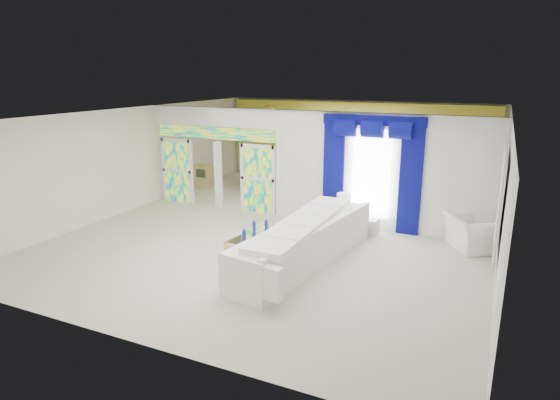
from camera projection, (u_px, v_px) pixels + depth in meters
The scene contains 22 objects.
floor at pixel (289, 228), 12.49m from camera, with size 12.00×12.00×0.00m, color #B7AF9E.
dividing_wall at pixel (382, 173), 12.10m from camera, with size 5.70×0.18×3.00m, color white.
dividing_header at pixel (214, 117), 13.82m from camera, with size 4.30×0.18×0.55m, color white.
stained_panel_left at pixel (177, 171), 14.85m from camera, with size 0.95×0.04×2.00m, color #994C3F.
stained_panel_right at pixel (258, 179), 13.69m from camera, with size 0.95×0.04×2.00m, color #994C3F.
stained_transom at pixel (215, 133), 13.95m from camera, with size 4.00×0.05×0.35m, color #994C3F.
window_pane at pixel (371, 174), 12.13m from camera, with size 1.00×0.02×2.30m, color white.
blue_drape_left at pixel (334, 173), 12.53m from camera, with size 0.55×0.10×2.80m, color #05044B.
blue_drape_right at pixel (411, 180), 11.71m from camera, with size 0.55×0.10×2.80m, color #05044B.
blue_pelmet at pixel (374, 121), 11.75m from camera, with size 2.60×0.12×0.25m, color #05044B.
wall_mirror at pixel (501, 201), 9.20m from camera, with size 0.04×2.70×1.90m, color white.
gold_curtains at pixel (355, 143), 17.27m from camera, with size 9.70×0.12×2.90m, color gold.
white_sofa at pixel (305, 244), 10.10m from camera, with size 0.96×4.48×0.85m, color white.
coffee_table at pixel (255, 242), 10.98m from camera, with size 0.54×1.62×0.36m, color gold.
console_table at pixel (354, 224), 12.17m from camera, with size 1.22×0.39×0.41m, color silver.
table_lamp at pixel (344, 204), 12.16m from camera, with size 0.36×0.36×0.58m, color white.
armchair at pixel (473, 233), 10.98m from camera, with size 1.19×1.04×0.77m, color white.
grand_piano at pixel (279, 172), 17.07m from camera, with size 1.56×2.04×1.03m, color black.
piano_bench at pixel (259, 191), 15.76m from camera, with size 0.90×0.35×0.30m, color black.
tv_console at pixel (204, 176), 16.90m from camera, with size 0.56×0.51×0.81m, color #A57C52.
chandelier at pixel (267, 114), 15.72m from camera, with size 0.60×0.60×0.60m, color gold.
decanters at pixel (254, 230), 10.89m from camera, with size 0.16×1.17×0.26m.
Camera 1 is at (4.80, -10.86, 3.96)m, focal length 30.42 mm.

